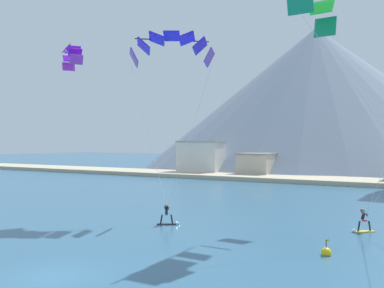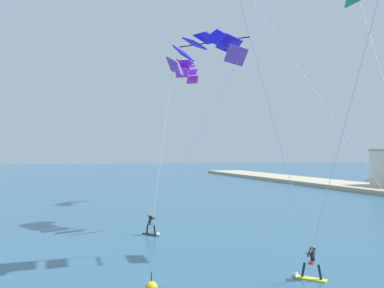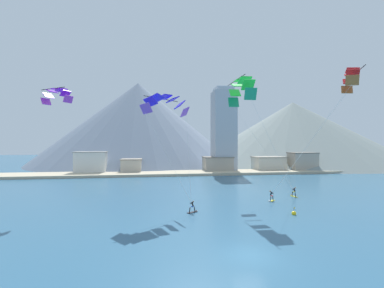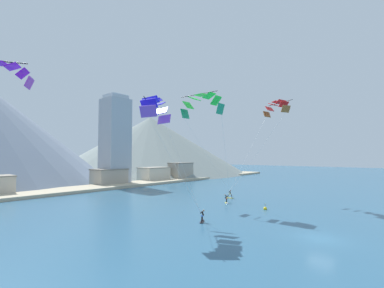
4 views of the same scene
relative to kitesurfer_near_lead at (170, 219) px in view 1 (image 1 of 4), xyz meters
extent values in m
plane|color=#2D5B7A|center=(2.54, -13.33, -0.46)|extent=(400.00, 400.00, 0.00)
cube|color=black|center=(-0.21, -0.09, -0.42)|extent=(1.46, 1.11, 0.07)
cylinder|color=black|center=(-0.55, -0.30, -0.04)|extent=(0.26, 0.22, 0.69)
cylinder|color=black|center=(0.13, 0.11, -0.04)|extent=(0.26, 0.22, 0.69)
cube|color=blue|center=(-0.21, -0.09, 0.34)|extent=(0.34, 0.36, 0.12)
cylinder|color=black|center=(-0.17, -0.17, 0.65)|extent=(0.37, 0.43, 0.59)
cylinder|color=black|center=(-0.31, -0.14, 0.82)|extent=(0.32, 0.47, 0.38)
cylinder|color=black|center=(-0.12, -0.02, 0.82)|extent=(0.32, 0.47, 0.38)
cylinder|color=black|center=(-0.31, 0.07, 0.79)|extent=(0.46, 0.29, 0.03)
sphere|color=#9E7051|center=(-0.10, -0.28, 1.02)|extent=(0.21, 0.21, 0.21)
cone|color=white|center=(0.54, 0.35, -0.36)|extent=(0.44, 0.46, 0.36)
cube|color=yellow|center=(13.11, 4.82, -0.42)|extent=(1.39, 1.26, 0.07)
cylinder|color=#14232D|center=(13.41, 5.07, -0.04)|extent=(0.25, 0.24, 0.71)
cylinder|color=#14232D|center=(12.80, 4.56, -0.04)|extent=(0.25, 0.24, 0.71)
cube|color=red|center=(13.11, 4.82, 0.35)|extent=(0.36, 0.37, 0.12)
cylinder|color=#14232D|center=(13.03, 4.90, 0.67)|extent=(0.44, 0.47, 0.60)
cylinder|color=#14232D|center=(13.19, 4.90, 0.84)|extent=(0.39, 0.44, 0.39)
cylinder|color=#14232D|center=(13.01, 4.75, 0.84)|extent=(0.39, 0.44, 0.39)
cylinder|color=black|center=(13.21, 4.69, 0.81)|extent=(0.42, 0.36, 0.03)
sphere|color=#9E7051|center=(12.92, 5.04, 1.03)|extent=(0.22, 0.22, 0.22)
cone|color=white|center=(12.44, 4.26, -0.36)|extent=(0.46, 0.47, 0.36)
cube|color=purple|center=(-6.23, 3.46, 13.45)|extent=(1.92, 1.90, 1.52)
cube|color=#2C1BE7|center=(-5.61, 4.07, 14.54)|extent=(2.19, 2.15, 1.35)
cube|color=#2C1BE7|center=(-4.66, 4.79, 15.26)|extent=(2.29, 2.33, 0.99)
cube|color=#2C1BE7|center=(-3.50, 5.53, 15.51)|extent=(2.24, 2.43, 0.51)
cube|color=#2C1BE7|center=(-2.29, 6.18, 15.26)|extent=(2.08, 2.43, 0.99)
cube|color=#2C1BE7|center=(-1.20, 6.65, 14.54)|extent=(1.76, 2.37, 1.35)
cube|color=purple|center=(-0.36, 6.89, 13.45)|extent=(1.35, 2.21, 1.52)
cylinder|color=black|center=(-3.94, 6.28, 15.33)|extent=(5.25, 4.69, 0.10)
cylinder|color=silver|center=(-3.34, 1.64, 6.80)|extent=(6.11, 3.18, 12.03)
cylinder|color=silver|center=(-0.19, 3.49, 6.80)|extent=(0.25, 6.87, 12.03)
cube|color=#189162|center=(9.04, 3.27, 15.88)|extent=(1.88, 0.71, 1.78)
cube|color=#27E93D|center=(8.85, 10.27, 17.40)|extent=(1.89, 1.28, 1.47)
cube|color=#189162|center=(8.87, 11.11, 15.88)|extent=(1.88, 0.63, 1.78)
cylinder|color=silver|center=(13.59, 5.24, 7.92)|extent=(9.10, 4.28, 14.23)
cylinder|color=silver|center=(13.51, 9.31, 7.92)|extent=(9.27, 3.93, 14.23)
cube|color=#AE38C1|center=(-17.83, 7.55, 15.16)|extent=(1.24, 1.54, 1.08)
cube|color=#7912D1|center=(-18.32, 7.86, 16.05)|extent=(1.52, 1.72, 0.88)
cube|color=#7912D1|center=(-19.06, 8.33, 16.64)|extent=(1.70, 1.83, 0.55)
cube|color=#7912D1|center=(-19.93, 8.90, 16.85)|extent=(1.74, 1.85, 0.14)
cube|color=#7912D1|center=(-20.80, 9.47, 16.64)|extent=(1.71, 1.82, 0.55)
cube|color=#7912D1|center=(-21.54, 9.96, 16.05)|extent=(1.54, 1.71, 0.88)
cube|color=#AE38C1|center=(-22.02, 10.29, 15.16)|extent=(1.26, 1.52, 1.08)
cylinder|color=black|center=(-20.30, 8.34, 16.84)|extent=(4.31, 2.78, 0.10)
sphere|color=yellow|center=(12.38, -2.88, -0.30)|extent=(0.56, 0.56, 0.56)
cylinder|color=black|center=(12.38, -2.88, 0.20)|extent=(0.04, 0.04, 0.44)
cube|color=yellow|center=(12.47, -2.88, 0.38)|extent=(0.18, 0.01, 0.12)
cube|color=#BCAD8E|center=(2.54, 41.58, -0.11)|extent=(180.00, 10.00, 0.70)
cube|color=silver|center=(-23.61, 45.56, 2.71)|extent=(8.70, 4.22, 6.33)
cube|color=#9D9992|center=(-23.61, 45.56, 6.03)|extent=(9.05, 4.39, 0.30)
cube|color=beige|center=(-11.97, 45.95, 1.59)|extent=(5.86, 5.55, 4.09)
cube|color=gray|center=(-11.97, 45.95, 3.78)|extent=(6.09, 5.77, 0.30)
cone|color=slate|center=(-12.79, 88.64, 18.13)|extent=(90.94, 90.94, 37.17)
camera|label=1|loc=(18.23, -26.83, 5.72)|focal=40.00mm
camera|label=2|loc=(30.94, -7.04, 5.67)|focal=40.00mm
camera|label=3|loc=(-4.99, -33.03, 8.52)|focal=24.00mm
camera|label=4|loc=(-26.28, -20.74, 7.96)|focal=24.00mm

